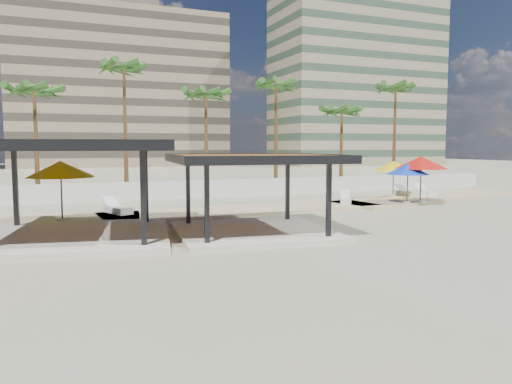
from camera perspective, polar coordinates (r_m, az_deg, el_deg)
ground at (r=20.76m, az=0.95°, el=-4.86°), size 200.00×200.00×0.00m
promenade at (r=28.52m, az=-1.43°, el=-1.98°), size 44.45×7.97×0.24m
boundary_wall at (r=35.83m, az=-9.18°, el=0.30°), size 56.00×0.30×1.20m
building_mid at (r=98.11m, az=-15.36°, el=11.27°), size 38.00×16.00×30.40m
building_east at (r=102.54m, az=11.41°, el=12.77°), size 32.00×15.00×36.40m
pavilion_central at (r=20.66m, az=-0.37°, el=0.62°), size 7.22×7.22×3.32m
pavilion_west at (r=20.63m, az=-20.29°, el=1.21°), size 8.91×8.91×3.87m
umbrella_b at (r=24.61m, az=-21.43°, el=2.42°), size 3.68×3.68×2.80m
umbrella_c at (r=32.39m, az=18.37°, el=3.19°), size 3.39×3.39×2.85m
umbrella_d at (r=31.75m, az=16.96°, el=2.50°), size 3.32×3.32×2.41m
umbrella_e at (r=35.38m, az=15.45°, el=2.87°), size 3.57×3.57×2.46m
lounger_a at (r=26.91m, az=-15.56°, el=-1.92°), size 1.39×2.29×0.82m
lounger_b at (r=31.16m, az=10.18°, el=-0.91°), size 1.46×1.91×0.71m
lounger_c at (r=36.45m, az=17.15°, el=-0.13°), size 1.09×2.24×0.81m
lounger_d at (r=37.35m, az=18.79°, el=-0.06°), size 0.97×2.19×0.80m
palm_c at (r=37.05m, az=-24.01°, el=10.10°), size 3.00×3.00×8.17m
palm_d at (r=38.39m, az=-14.86°, el=12.99°), size 3.00×3.00×10.15m
palm_e at (r=38.96m, az=-5.77°, el=10.62°), size 3.00×3.00×8.43m
palm_f at (r=41.34m, az=2.31°, el=11.62°), size 3.00×3.00×9.41m
palm_g at (r=43.66m, az=9.79°, el=8.77°), size 3.00×3.00×7.45m
palm_h at (r=47.75m, az=15.67°, el=10.93°), size 3.00×3.00×9.73m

